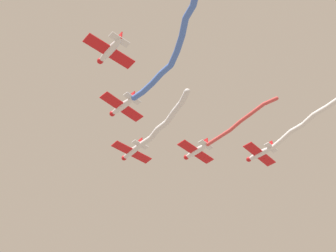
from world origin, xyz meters
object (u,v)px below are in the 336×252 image
at_px(airplane_slot, 110,51).
at_px(airplane_trail, 260,154).
at_px(airplane_left_wing, 122,106).
at_px(airplane_right_wing, 196,151).
at_px(airplane_lead, 132,152).

bearing_deg(airplane_slot, airplane_trail, -86.27).
bearing_deg(airplane_trail, airplane_left_wing, 69.62).
height_order(airplane_left_wing, airplane_right_wing, airplane_right_wing).
relative_size(airplane_left_wing, airplane_trail, 1.01).
xyz_separation_m(airplane_left_wing, airplane_trail, (24.36, 8.84, 0.00)).
bearing_deg(airplane_trail, airplane_lead, 44.31).
relative_size(airplane_lead, airplane_left_wing, 1.04).
height_order(airplane_left_wing, airplane_trail, same).
relative_size(airplane_lead, airplane_slot, 1.00).
relative_size(airplane_lead, airplane_right_wing, 1.03).
bearing_deg(airplane_lead, airplane_slot, 135.24).
relative_size(airplane_lead, airplane_trail, 1.05).
bearing_deg(airplane_right_wing, airplane_lead, 46.58).
distance_m(airplane_right_wing, airplane_slot, 25.91).
distance_m(airplane_lead, airplane_slot, 22.27).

